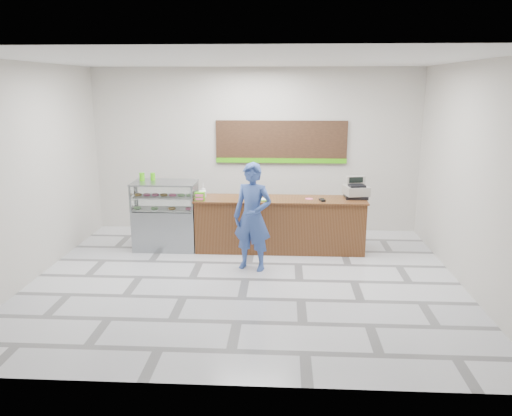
# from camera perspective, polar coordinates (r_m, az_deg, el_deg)

# --- Properties ---
(floor) EXTENTS (7.00, 7.00, 0.00)m
(floor) POSITION_cam_1_polar(r_m,az_deg,el_deg) (8.35, -1.21, -8.16)
(floor) COLOR silver
(floor) RESTS_ON ground
(back_wall) EXTENTS (7.00, 0.00, 7.00)m
(back_wall) POSITION_cam_1_polar(r_m,az_deg,el_deg) (10.82, -0.04, 6.56)
(back_wall) COLOR beige
(back_wall) RESTS_ON floor
(ceiling) EXTENTS (7.00, 7.00, 0.00)m
(ceiling) POSITION_cam_1_polar(r_m,az_deg,el_deg) (7.75, -1.35, 16.58)
(ceiling) COLOR silver
(ceiling) RESTS_ON back_wall
(sales_counter) EXTENTS (3.26, 0.76, 1.03)m
(sales_counter) POSITION_cam_1_polar(r_m,az_deg,el_deg) (9.63, 2.74, -1.89)
(sales_counter) COLOR brown
(sales_counter) RESTS_ON floor
(display_case) EXTENTS (1.22, 0.72, 1.33)m
(display_case) POSITION_cam_1_polar(r_m,az_deg,el_deg) (9.85, -10.26, -0.77)
(display_case) COLOR gray
(display_case) RESTS_ON floor
(menu_board) EXTENTS (2.80, 0.06, 0.90)m
(menu_board) POSITION_cam_1_polar(r_m,az_deg,el_deg) (10.74, 2.90, 7.47)
(menu_board) COLOR black
(menu_board) RESTS_ON back_wall
(cash_register) EXTENTS (0.50, 0.52, 0.40)m
(cash_register) POSITION_cam_1_polar(r_m,az_deg,el_deg) (9.72, 11.36, 2.02)
(cash_register) COLOR black
(cash_register) RESTS_ON sales_counter
(card_terminal) EXTENTS (0.12, 0.18, 0.04)m
(card_terminal) POSITION_cam_1_polar(r_m,az_deg,el_deg) (9.36, 7.57, 0.91)
(card_terminal) COLOR black
(card_terminal) RESTS_ON sales_counter
(serving_tray) EXTENTS (0.36, 0.28, 0.02)m
(serving_tray) POSITION_cam_1_polar(r_m,az_deg,el_deg) (9.37, 0.41, 0.98)
(serving_tray) COLOR #37B013
(serving_tray) RESTS_ON sales_counter
(napkin_box) EXTENTS (0.14, 0.14, 0.11)m
(napkin_box) POSITION_cam_1_polar(r_m,az_deg,el_deg) (9.69, -6.12, 1.61)
(napkin_box) COLOR white
(napkin_box) RESTS_ON sales_counter
(straw_cup) EXTENTS (0.09, 0.09, 0.13)m
(straw_cup) POSITION_cam_1_polar(r_m,az_deg,el_deg) (9.80, -6.02, 1.81)
(straw_cup) COLOR silver
(straw_cup) RESTS_ON sales_counter
(promo_box) EXTENTS (0.18, 0.12, 0.16)m
(promo_box) POSITION_cam_1_polar(r_m,az_deg,el_deg) (9.38, -6.43, 1.33)
(promo_box) COLOR #44B80C
(promo_box) RESTS_ON sales_counter
(donut_decal) EXTENTS (0.15, 0.15, 0.00)m
(donut_decal) POSITION_cam_1_polar(r_m,az_deg,el_deg) (9.52, 6.09, 1.06)
(donut_decal) COLOR #FF5E97
(donut_decal) RESTS_ON sales_counter
(green_cup_left) EXTENTS (0.10, 0.10, 0.16)m
(green_cup_left) POSITION_cam_1_polar(r_m,az_deg,el_deg) (9.89, -12.90, 3.50)
(green_cup_left) COLOR #44B80C
(green_cup_left) RESTS_ON display_case
(green_cup_right) EXTENTS (0.09, 0.09, 0.14)m
(green_cup_right) POSITION_cam_1_polar(r_m,az_deg,el_deg) (9.92, -11.71, 3.55)
(green_cup_right) COLOR #44B80C
(green_cup_right) RESTS_ON display_case
(customer) EXTENTS (0.79, 0.64, 1.87)m
(customer) POSITION_cam_1_polar(r_m,az_deg,el_deg) (8.54, -0.39, -1.03)
(customer) COLOR #334D93
(customer) RESTS_ON floor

